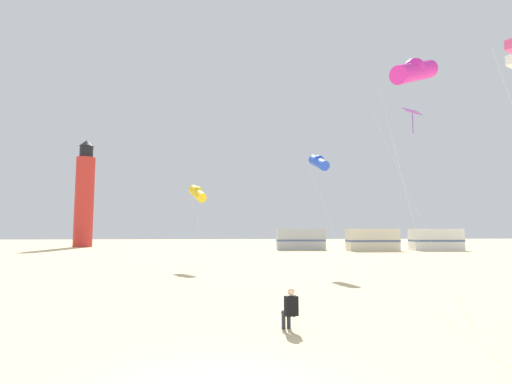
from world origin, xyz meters
TOP-DOWN VIEW (x-y plane):
  - kite_flyer_standing at (1.95, 4.43)m, footprint 0.43×0.56m
  - kite_diamond_violet at (9.99, 13.13)m, footprint 3.09×3.09m
  - kite_tube_magenta at (7.34, 7.53)m, footprint 2.65×2.38m
  - kite_tube_blue at (6.50, 19.73)m, footprint 2.83×2.86m
  - kite_tube_gold at (-2.01, 22.22)m, footprint 1.90×2.58m
  - lighthouse_distant at (-22.14, 55.52)m, footprint 2.80×2.80m
  - rv_van_silver at (10.01, 45.31)m, footprint 6.54×2.62m
  - rv_van_cream at (18.73, 42.24)m, footprint 6.45×2.36m
  - rv_van_white at (27.33, 42.48)m, footprint 6.56×2.69m

SIDE VIEW (x-z plane):
  - kite_flyer_standing at x=1.95m, z-range 0.03..1.19m
  - rv_van_silver at x=10.01m, z-range -0.01..2.79m
  - rv_van_cream at x=18.73m, z-range -0.01..2.79m
  - rv_van_white at x=27.33m, z-range -0.01..2.79m
  - kite_tube_gold at x=-2.01m, z-range 2.35..8.45m
  - kite_tube_blue at x=6.50m, z-range 3.34..11.42m
  - lighthouse_distant at x=-22.14m, z-range -0.56..16.24m
  - kite_diamond_violet at x=9.99m, z-range 4.03..13.26m
  - kite_tube_magenta at x=7.34m, z-range 4.04..13.53m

